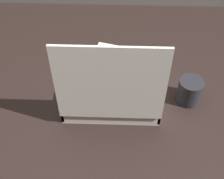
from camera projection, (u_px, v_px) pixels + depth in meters
ground_plane at (112, 169)px, 1.65m from camera, size 8.00×8.00×0.00m
dining_table at (111, 90)px, 1.20m from camera, size 1.22×0.93×0.70m
donut_box at (113, 90)px, 1.01m from camera, size 0.31×0.27×0.32m
coffee_mug at (190, 90)px, 1.02m from camera, size 0.08×0.08×0.09m
paper_napkin at (110, 51)px, 1.22m from camera, size 0.13×0.10×0.01m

